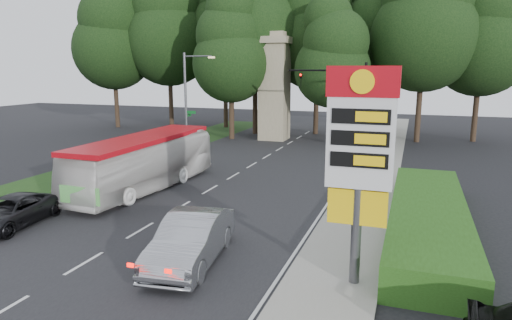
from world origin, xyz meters
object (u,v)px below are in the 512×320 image
(gas_station_pylon, at_px, (360,148))
(transit_bus, at_px, (144,163))
(traffic_signal_mast, at_px, (347,96))
(streetlight_signs, at_px, (188,97))
(monument, at_px, (275,86))
(suv_charcoal, at_px, (11,212))
(sedan_silver, at_px, (191,239))

(gas_station_pylon, relative_size, transit_bus, 0.63)
(traffic_signal_mast, distance_m, streetlight_signs, 12.83)
(traffic_signal_mast, xyz_separation_m, monument, (-7.68, 6.00, 0.43))
(monument, bearing_deg, transit_bus, -94.26)
(monument, height_order, transit_bus, monument)
(streetlight_signs, distance_m, monument, 9.44)
(gas_station_pylon, height_order, monument, monument)
(gas_station_pylon, relative_size, streetlight_signs, 0.86)
(transit_bus, xyz_separation_m, suv_charcoal, (-2.12, -7.21, -0.86))
(traffic_signal_mast, relative_size, monument, 0.72)
(monument, relative_size, suv_charcoal, 2.13)
(traffic_signal_mast, xyz_separation_m, sedan_silver, (-2.15, -22.15, -3.80))
(transit_bus, bearing_deg, monument, 89.71)
(streetlight_signs, bearing_deg, transit_bus, -73.96)
(traffic_signal_mast, height_order, suv_charcoal, traffic_signal_mast)
(sedan_silver, relative_size, suv_charcoal, 1.12)
(transit_bus, relative_size, suv_charcoal, 2.31)
(monument, height_order, sedan_silver, monument)
(gas_station_pylon, relative_size, traffic_signal_mast, 0.95)
(sedan_silver, bearing_deg, suv_charcoal, 167.24)
(gas_station_pylon, bearing_deg, suv_charcoal, 177.41)
(sedan_silver, bearing_deg, gas_station_pylon, -6.12)
(suv_charcoal, bearing_deg, streetlight_signs, 87.75)
(streetlight_signs, distance_m, suv_charcoal, 19.76)
(streetlight_signs, xyz_separation_m, sedan_silver, (10.52, -20.17, -3.57))
(streetlight_signs, distance_m, sedan_silver, 23.02)
(gas_station_pylon, bearing_deg, traffic_signal_mast, 99.09)
(transit_bus, height_order, suv_charcoal, transit_bus)
(transit_bus, bearing_deg, gas_station_pylon, -27.85)
(gas_station_pylon, distance_m, sedan_silver, 6.71)
(traffic_signal_mast, distance_m, suv_charcoal, 24.48)
(traffic_signal_mast, bearing_deg, streetlight_signs, -171.08)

